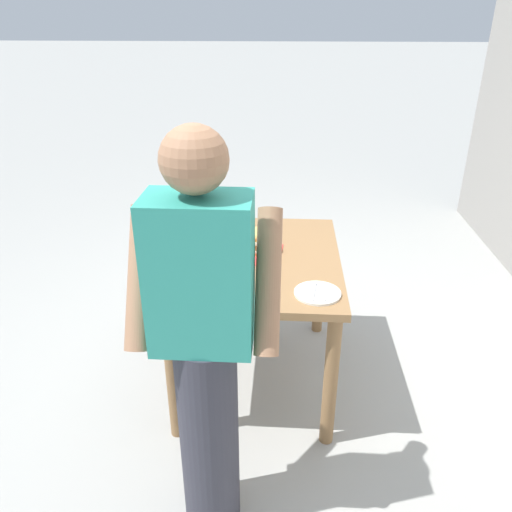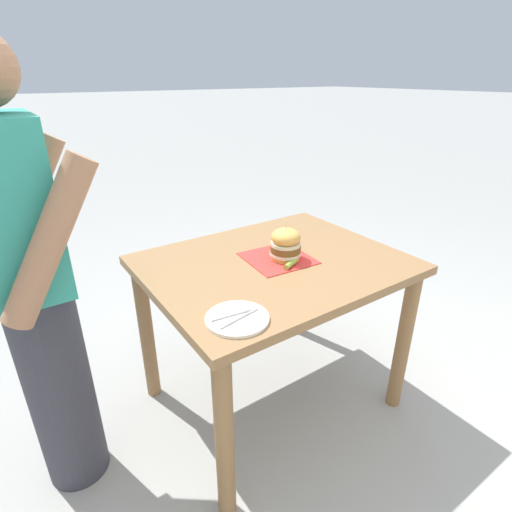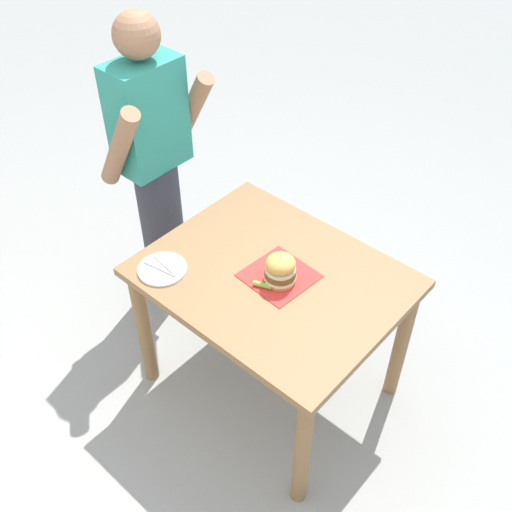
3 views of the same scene
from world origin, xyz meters
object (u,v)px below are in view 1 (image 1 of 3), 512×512
(patio_table, at_px, (257,277))
(sandwich, at_px, (260,240))
(side_plate_with_forks, at_px, (317,293))
(diner_across_table, at_px, (205,345))
(pickle_spear, at_px, (274,253))

(patio_table, height_order, sandwich, sandwich)
(sandwich, bearing_deg, side_plate_with_forks, 123.81)
(sandwich, distance_m, diner_across_table, 0.99)
(patio_table, distance_m, sandwich, 0.21)
(patio_table, distance_m, pickle_spear, 0.17)
(patio_table, height_order, diner_across_table, diner_across_table)
(patio_table, relative_size, sandwich, 6.27)
(pickle_spear, distance_m, diner_across_table, 0.98)
(pickle_spear, height_order, side_plate_with_forks, pickle_spear)
(side_plate_with_forks, height_order, diner_across_table, diner_across_table)
(patio_table, bearing_deg, diner_across_table, 81.53)
(sandwich, xyz_separation_m, pickle_spear, (-0.08, 0.03, -0.06))
(patio_table, height_order, pickle_spear, pickle_spear)
(sandwich, height_order, diner_across_table, diner_across_table)
(sandwich, relative_size, side_plate_with_forks, 0.81)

